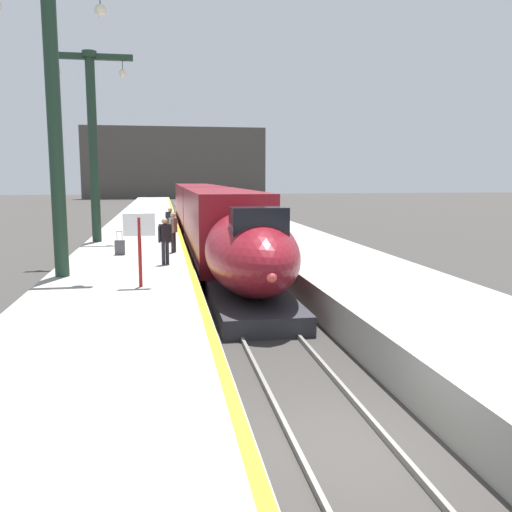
{
  "coord_description": "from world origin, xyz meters",
  "views": [
    {
      "loc": [
        -2.69,
        -7.53,
        4.19
      ],
      "look_at": [
        0.1,
        8.6,
        1.8
      ],
      "focal_mm": 37.94,
      "sensor_mm": 36.0,
      "label": 1
    }
  ],
  "objects_px": {
    "highspeed_train_main": "(209,216)",
    "departure_info_board": "(139,235)",
    "station_column_mid": "(53,100)",
    "passenger_far_waiting": "(170,222)",
    "rolling_suitcase": "(120,247)",
    "station_column_far": "(92,129)",
    "passenger_near_edge": "(173,229)",
    "passenger_mid_platform": "(165,237)"
  },
  "relations": [
    {
      "from": "passenger_far_waiting",
      "to": "departure_info_board",
      "type": "xyz_separation_m",
      "value": [
        -1.03,
        -10.97,
        0.52
      ]
    },
    {
      "from": "passenger_near_edge",
      "to": "passenger_mid_platform",
      "type": "relative_size",
      "value": 1.0
    },
    {
      "from": "station_column_mid",
      "to": "rolling_suitcase",
      "type": "distance_m",
      "value": 7.09
    },
    {
      "from": "highspeed_train_main",
      "to": "passenger_far_waiting",
      "type": "bearing_deg",
      "value": -114.23
    },
    {
      "from": "passenger_near_edge",
      "to": "passenger_far_waiting",
      "type": "height_order",
      "value": "same"
    },
    {
      "from": "station_column_far",
      "to": "highspeed_train_main",
      "type": "bearing_deg",
      "value": 37.24
    },
    {
      "from": "station_column_mid",
      "to": "passenger_far_waiting",
      "type": "bearing_deg",
      "value": 67.99
    },
    {
      "from": "passenger_near_edge",
      "to": "passenger_mid_platform",
      "type": "bearing_deg",
      "value": -96.46
    },
    {
      "from": "station_column_mid",
      "to": "passenger_mid_platform",
      "type": "height_order",
      "value": "station_column_mid"
    },
    {
      "from": "station_column_mid",
      "to": "rolling_suitcase",
      "type": "bearing_deg",
      "value": 72.51
    },
    {
      "from": "station_column_far",
      "to": "rolling_suitcase",
      "type": "distance_m",
      "value": 7.24
    },
    {
      "from": "station_column_far",
      "to": "passenger_near_edge",
      "type": "distance_m",
      "value": 7.29
    },
    {
      "from": "highspeed_train_main",
      "to": "passenger_near_edge",
      "type": "xyz_separation_m",
      "value": [
        -2.27,
        -8.98,
        0.12
      ]
    },
    {
      "from": "rolling_suitcase",
      "to": "station_column_far",
      "type": "bearing_deg",
      "value": 106.56
    },
    {
      "from": "highspeed_train_main",
      "to": "station_column_mid",
      "type": "relative_size",
      "value": 4.22
    },
    {
      "from": "highspeed_train_main",
      "to": "station_column_far",
      "type": "height_order",
      "value": "station_column_far"
    },
    {
      "from": "highspeed_train_main",
      "to": "departure_info_board",
      "type": "xyz_separation_m",
      "value": [
        -3.36,
        -16.15,
        0.63
      ]
    },
    {
      "from": "departure_info_board",
      "to": "station_column_mid",
      "type": "bearing_deg",
      "value": 139.9
    },
    {
      "from": "highspeed_train_main",
      "to": "station_column_mid",
      "type": "bearing_deg",
      "value": -112.84
    },
    {
      "from": "passenger_far_waiting",
      "to": "departure_info_board",
      "type": "relative_size",
      "value": 0.8
    },
    {
      "from": "passenger_far_waiting",
      "to": "rolling_suitcase",
      "type": "height_order",
      "value": "passenger_far_waiting"
    },
    {
      "from": "rolling_suitcase",
      "to": "departure_info_board",
      "type": "xyz_separation_m",
      "value": [
        1.08,
        -6.76,
        1.2
      ]
    },
    {
      "from": "station_column_far",
      "to": "station_column_mid",
      "type": "bearing_deg",
      "value": -90.0
    },
    {
      "from": "departure_info_board",
      "to": "rolling_suitcase",
      "type": "bearing_deg",
      "value": 99.09
    },
    {
      "from": "passenger_near_edge",
      "to": "passenger_far_waiting",
      "type": "relative_size",
      "value": 1.0
    },
    {
      "from": "station_column_mid",
      "to": "departure_info_board",
      "type": "distance_m",
      "value": 5.18
    },
    {
      "from": "passenger_near_edge",
      "to": "departure_info_board",
      "type": "xyz_separation_m",
      "value": [
        -1.1,
        -7.17,
        0.52
      ]
    },
    {
      "from": "station_column_mid",
      "to": "station_column_far",
      "type": "relative_size",
      "value": 1.01
    },
    {
      "from": "station_column_far",
      "to": "rolling_suitcase",
      "type": "bearing_deg",
      "value": -73.44
    },
    {
      "from": "passenger_mid_platform",
      "to": "passenger_far_waiting",
      "type": "distance_m",
      "value": 7.0
    },
    {
      "from": "passenger_far_waiting",
      "to": "station_column_mid",
      "type": "bearing_deg",
      "value": -112.01
    },
    {
      "from": "station_column_far",
      "to": "passenger_far_waiting",
      "type": "relative_size",
      "value": 5.32
    },
    {
      "from": "highspeed_train_main",
      "to": "departure_info_board",
      "type": "bearing_deg",
      "value": -101.76
    },
    {
      "from": "passenger_far_waiting",
      "to": "highspeed_train_main",
      "type": "bearing_deg",
      "value": 65.77
    },
    {
      "from": "passenger_far_waiting",
      "to": "departure_info_board",
      "type": "distance_m",
      "value": 11.03
    },
    {
      "from": "passenger_far_waiting",
      "to": "rolling_suitcase",
      "type": "xyz_separation_m",
      "value": [
        -2.11,
        -4.21,
        -0.69
      ]
    },
    {
      "from": "highspeed_train_main",
      "to": "rolling_suitcase",
      "type": "xyz_separation_m",
      "value": [
        -4.44,
        -9.38,
        -0.57
      ]
    },
    {
      "from": "highspeed_train_main",
      "to": "rolling_suitcase",
      "type": "relative_size",
      "value": 39.12
    },
    {
      "from": "passenger_near_edge",
      "to": "station_column_far",
      "type": "bearing_deg",
      "value": 128.97
    },
    {
      "from": "station_column_mid",
      "to": "station_column_far",
      "type": "bearing_deg",
      "value": 90.0
    },
    {
      "from": "station_column_far",
      "to": "rolling_suitcase",
      "type": "height_order",
      "value": "station_column_far"
    },
    {
      "from": "station_column_far",
      "to": "passenger_mid_platform",
      "type": "bearing_deg",
      "value": -66.93
    }
  ]
}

